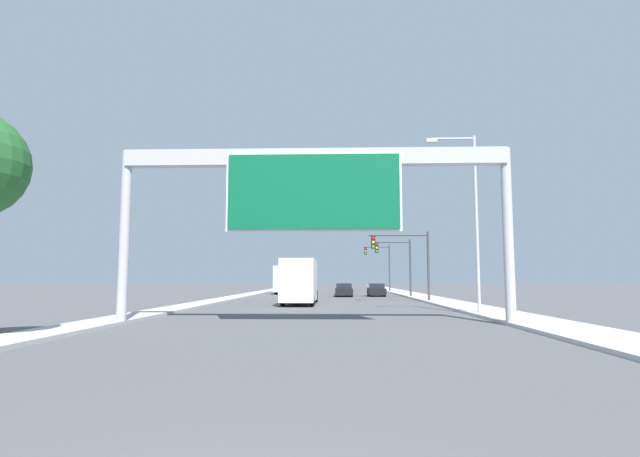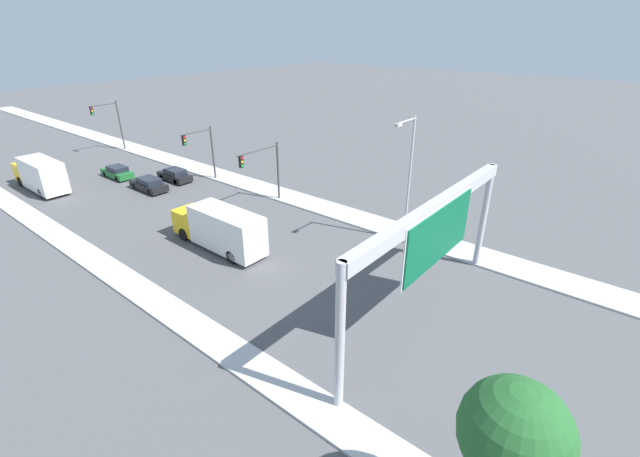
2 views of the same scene
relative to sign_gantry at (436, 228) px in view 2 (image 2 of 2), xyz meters
The scene contains 13 objects.
sidewalk_right 43.58m from the sign_gantry, 77.29° to the left, with size 3.00×120.00×0.15m.
median_strip_left 43.48m from the sign_gantry, 102.06° to the left, with size 2.00×120.00×0.15m.
sign_gantry is the anchor object (origin of this frame).
car_near_center 33.89m from the sign_gantry, 80.98° to the left, with size 1.77×4.32×1.38m.
car_near_right 39.48m from the sign_gantry, 87.44° to the left, with size 1.75×4.39×1.35m.
car_far_right 32.96m from the sign_gantry, 86.92° to the left, with size 1.83×4.63×1.38m.
truck_box_primary 16.97m from the sign_gantry, 96.12° to the left, with size 2.34×8.85×3.30m.
truck_box_secondary 41.66m from the sign_gantry, 97.28° to the left, with size 2.40×8.52×3.39m.
traffic_light_near_intersection 21.35m from the sign_gantry, 71.22° to the left, with size 4.98×0.32×5.77m.
traffic_light_mid_block 31.06m from the sign_gantry, 76.39° to the left, with size 3.80×0.32×5.90m.
traffic_light_far_intersection 50.69m from the sign_gantry, 81.62° to the left, with size 3.76×0.32×6.64m.
palm_tree_foreground 12.07m from the sign_gantry, 143.82° to the right, with size 3.19×3.19×6.88m.
street_lamp_right 10.34m from the sign_gantry, 36.68° to the left, with size 2.73×0.28×9.80m.
Camera 2 is at (-19.64, 9.69, 15.58)m, focal length 24.00 mm.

